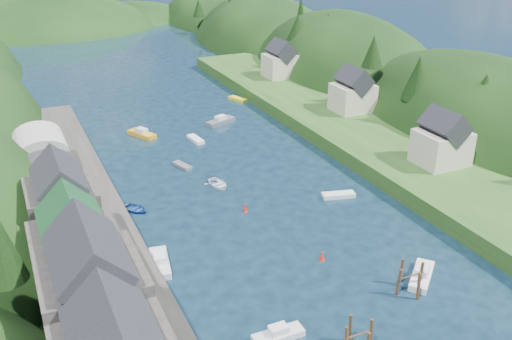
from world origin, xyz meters
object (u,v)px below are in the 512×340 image
piling_cluster_far (409,281)px  channel_buoy_far (245,208)px  piling_cluster_near (359,339)px  channel_buoy_near (322,256)px

piling_cluster_far → channel_buoy_far: piling_cluster_far is taller
piling_cluster_far → piling_cluster_near: bearing=-152.2°
piling_cluster_near → channel_buoy_near: 14.85m
piling_cluster_near → channel_buoy_far: size_ratio=3.39×
piling_cluster_near → piling_cluster_far: 11.07m
channel_buoy_far → piling_cluster_far: bearing=-70.2°
piling_cluster_near → channel_buoy_near: size_ratio=3.39×
piling_cluster_near → channel_buoy_far: 28.35m
piling_cluster_near → channel_buoy_far: piling_cluster_near is taller
channel_buoy_near → channel_buoy_far: 14.59m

